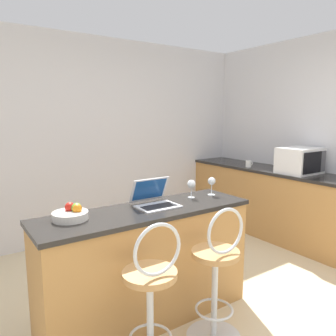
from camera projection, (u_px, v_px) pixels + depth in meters
ground_plane at (242, 336)px, 2.42m from camera, size 20.00×20.00×0.00m
wall_back at (99, 139)px, 4.31m from camera, size 12.00×0.06×2.60m
breakfast_bar at (147, 264)px, 2.57m from camera, size 1.71×0.51×0.90m
counter_right at (287, 206)px, 4.24m from camera, size 0.60×3.07×0.90m
bar_stool_near at (151, 303)px, 2.01m from camera, size 0.40×0.40×1.01m
bar_stool_far at (217, 279)px, 2.31m from camera, size 0.40×0.40×1.01m
laptop at (154, 199)px, 2.59m from camera, size 0.32×0.29×0.21m
microwave at (300, 161)px, 4.01m from camera, size 0.50×0.39×0.32m
fruit_bowl at (71, 214)px, 2.25m from camera, size 0.24×0.24×0.11m
wine_glass_tall at (191, 185)px, 2.83m from camera, size 0.07×0.07×0.16m
mug_white at (249, 164)px, 4.50m from camera, size 0.10×0.08×0.09m
wine_glass_short at (212, 182)px, 2.92m from camera, size 0.07×0.07×0.16m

